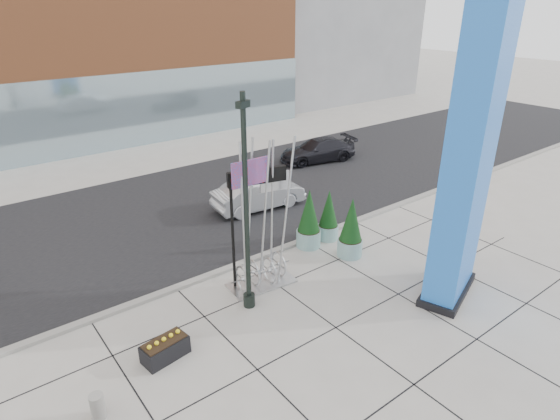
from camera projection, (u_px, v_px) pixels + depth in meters
ground at (291, 324)px, 14.80m from camera, size 160.00×160.00×0.00m
street_asphalt at (158, 217)px, 22.03m from camera, size 80.00×12.00×0.02m
curb_edge at (225, 270)px, 17.67m from camera, size 80.00×0.30×0.12m
tower_podium at (61, 61)px, 32.64m from camera, size 34.00×10.00×11.00m
tower_glass_front at (90, 116)px, 30.40m from camera, size 34.00×0.60×5.00m
building_grey_parking at (294, 4)px, 48.70m from camera, size 20.00×18.00×18.00m
blue_pylon at (468, 169)px, 14.54m from camera, size 3.09×2.11×9.45m
lamp_post at (247, 228)px, 14.51m from camera, size 0.48×0.39×7.09m
public_art_sculpture at (261, 249)px, 16.32m from camera, size 2.48×1.41×5.41m
concrete_bollard at (98, 406)px, 11.37m from camera, size 0.35×0.35×0.69m
overhead_street_sign at (250, 186)px, 15.58m from camera, size 2.02×0.68×4.33m
round_planter_east at (351, 229)px, 18.32m from camera, size 0.99×0.99×2.48m
round_planter_mid at (329, 216)px, 19.70m from camera, size 0.89×0.89×2.23m
round_planter_west at (309, 220)px, 19.02m from camera, size 1.01×1.01×2.53m
box_planter_north at (165, 348)px, 13.28m from camera, size 1.39×0.84×0.72m
car_silver_mid at (259, 194)px, 22.73m from camera, size 4.70×2.03×1.51m
car_dark_east at (318, 150)px, 29.51m from camera, size 5.21×3.07×1.42m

